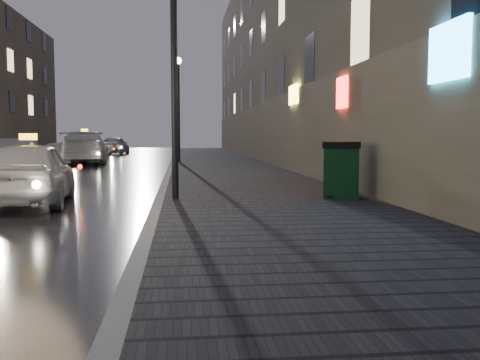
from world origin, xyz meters
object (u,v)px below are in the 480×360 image
(lamp_far, at_px, (178,96))
(car_far, at_px, (115,145))
(car_left_mid, at_px, (14,155))
(lamp_near, at_px, (174,40))
(taxi_far, at_px, (74,147))
(taxi_mid, at_px, (85,147))
(trash_bin, at_px, (342,169))
(taxi_near, at_px, (29,172))

(lamp_far, distance_m, car_far, 16.28)
(lamp_far, height_order, car_left_mid, lamp_far)
(lamp_near, bearing_deg, taxi_far, 105.97)
(lamp_near, relative_size, taxi_mid, 0.90)
(car_left_mid, bearing_deg, lamp_far, 24.82)
(lamp_near, xyz_separation_m, trash_bin, (3.60, -0.16, -2.72))
(taxi_near, height_order, taxi_mid, taxi_mid)
(trash_bin, height_order, taxi_far, taxi_far)
(lamp_near, xyz_separation_m, taxi_near, (-3.17, 0.59, -2.78))
(taxi_mid, bearing_deg, car_far, -96.83)
(taxi_far, bearing_deg, trash_bin, -63.35)
(lamp_far, bearing_deg, taxi_near, -101.62)
(lamp_near, relative_size, trash_bin, 4.33)
(lamp_near, bearing_deg, taxi_mid, 105.58)
(taxi_far, bearing_deg, taxi_mid, -69.70)
(trash_bin, distance_m, taxi_mid, 20.21)
(lamp_near, distance_m, trash_bin, 4.52)
(lamp_far, xyz_separation_m, trash_bin, (3.60, -16.16, -2.72))
(taxi_near, relative_size, taxi_mid, 0.70)
(taxi_far, bearing_deg, lamp_near, -71.06)
(trash_bin, xyz_separation_m, car_left_mid, (-10.52, 12.25, -0.08))
(lamp_near, height_order, taxi_mid, lamp_near)
(taxi_far, bearing_deg, lamp_far, -44.33)
(lamp_near, distance_m, car_far, 31.76)
(taxi_mid, relative_size, taxi_far, 1.08)
(lamp_near, relative_size, taxi_near, 1.28)
(car_left_mid, bearing_deg, taxi_far, 83.93)
(trash_bin, bearing_deg, taxi_far, 131.76)
(taxi_mid, distance_m, taxi_far, 5.33)
(taxi_near, height_order, car_left_mid, taxi_near)
(taxi_far, bearing_deg, car_far, 81.75)
(taxi_near, height_order, taxi_far, taxi_far)
(car_left_mid, relative_size, car_far, 1.00)
(taxi_far, bearing_deg, car_left_mid, -88.48)
(taxi_near, bearing_deg, car_left_mid, -77.85)
(car_far, bearing_deg, trash_bin, 110.48)
(trash_bin, bearing_deg, lamp_far, 120.65)
(car_left_mid, height_order, taxi_far, taxi_far)
(car_far, bearing_deg, taxi_mid, 95.05)
(taxi_near, xyz_separation_m, taxi_mid, (-1.88, 17.52, 0.15))
(trash_bin, bearing_deg, car_far, 123.48)
(taxi_near, relative_size, car_left_mid, 0.99)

